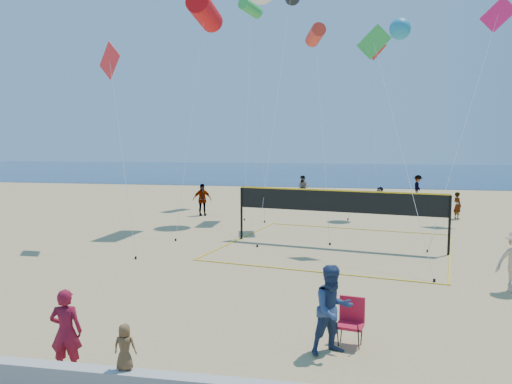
# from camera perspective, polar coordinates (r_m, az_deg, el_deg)

# --- Properties ---
(ground) EXTENTS (120.00, 120.00, 0.00)m
(ground) POSITION_cam_1_polar(r_m,az_deg,el_deg) (11.62, -3.28, -16.53)
(ground) COLOR tan
(ground) RESTS_ON ground
(ocean) EXTENTS (140.00, 50.00, 0.03)m
(ocean) POSITION_cam_1_polar(r_m,az_deg,el_deg) (72.61, 8.58, 2.32)
(ocean) COLOR navy
(ocean) RESTS_ON ground
(woman) EXTENTS (0.67, 0.50, 1.65)m
(woman) POSITION_cam_1_polar(r_m,az_deg,el_deg) (10.45, -20.89, -14.68)
(woman) COLOR maroon
(woman) RESTS_ON ground
(toddler) EXTENTS (0.40, 0.28, 0.78)m
(toddler) POSITION_cam_1_polar(r_m,az_deg,el_deg) (9.02, -14.77, -16.73)
(toddler) COLOR brown
(toddler) RESTS_ON seawall
(bystander_a) EXTENTS (1.15, 1.09, 1.88)m
(bystander_a) POSITION_cam_1_polar(r_m,az_deg,el_deg) (10.74, 8.77, -13.14)
(bystander_a) COLOR navy
(bystander_a) RESTS_ON ground
(far_person_0) EXTENTS (1.20, 0.94, 1.90)m
(far_person_0) POSITION_cam_1_polar(r_m,az_deg,el_deg) (29.75, -6.19, -0.87)
(far_person_0) COLOR gray
(far_person_0) RESTS_ON ground
(far_person_1) EXTENTS (1.39, 1.31, 1.56)m
(far_person_1) POSITION_cam_1_polar(r_m,az_deg,el_deg) (32.16, 13.96, -0.81)
(far_person_1) COLOR gray
(far_person_1) RESTS_ON ground
(far_person_2) EXTENTS (0.57, 0.67, 1.55)m
(far_person_2) POSITION_cam_1_polar(r_m,az_deg,el_deg) (30.45, 22.02, -1.46)
(far_person_2) COLOR gray
(far_person_2) RESTS_ON ground
(far_person_3) EXTENTS (1.06, 0.94, 1.82)m
(far_person_3) POSITION_cam_1_polar(r_m,az_deg,el_deg) (37.77, 5.41, 0.50)
(far_person_3) COLOR gray
(far_person_3) RESTS_ON ground
(far_person_4) EXTENTS (0.99, 1.33, 1.83)m
(far_person_4) POSITION_cam_1_polar(r_m,az_deg,el_deg) (39.99, 18.02, 0.54)
(far_person_4) COLOR gray
(far_person_4) RESTS_ON ground
(camp_chair) EXTENTS (0.64, 0.76, 1.14)m
(camp_chair) POSITION_cam_1_polar(r_m,az_deg,el_deg) (11.38, 10.80, -13.99)
(camp_chair) COLOR red
(camp_chair) RESTS_ON ground
(volleyball_net) EXTENTS (10.45, 10.33, 2.39)m
(volleyball_net) POSITION_cam_1_polar(r_m,az_deg,el_deg) (21.12, 9.33, -1.79)
(volleyball_net) COLOR black
(volleyball_net) RESTS_ON ground
(kite_0) EXTENTS (1.19, 5.62, 11.64)m
(kite_0) POSITION_cam_1_polar(r_m,az_deg,el_deg) (26.77, -5.87, 19.77)
(kite_0) COLOR red
(kite_0) RESTS_ON ground
(kite_2) EXTENTS (1.70, 5.95, 10.25)m
(kite_2) POSITION_cam_1_polar(r_m,az_deg,el_deg) (26.71, 6.81, 17.35)
(kite_2) COLOR red
(kite_2) RESTS_ON ground
(kite_3) EXTENTS (2.88, 3.12, 8.56)m
(kite_3) POSITION_cam_1_polar(r_m,az_deg,el_deg) (22.26, -16.25, 13.18)
(kite_3) COLOR red
(kite_3) RESTS_ON ground
(kite_4) EXTENTS (2.56, 5.24, 9.10)m
(kite_4) POSITION_cam_1_polar(r_m,az_deg,el_deg) (21.08, 13.72, 14.85)
(kite_4) COLOR green
(kite_4) RESTS_ON ground
(kite_5) EXTENTS (5.73, 9.87, 12.26)m
(kite_5) POSITION_cam_1_polar(r_m,az_deg,el_deg) (31.18, 25.67, 16.89)
(kite_5) COLOR #EE196B
(kite_5) RESTS_ON ground
(kite_7) EXTENTS (3.63, 3.66, 11.54)m
(kite_7) POSITION_cam_1_polar(r_m,az_deg,el_deg) (31.68, 16.13, 17.46)
(kite_7) COLOR #218FB9
(kite_7) RESTS_ON ground
(kite_8) EXTENTS (1.88, 8.43, 13.94)m
(kite_8) POSITION_cam_1_polar(r_m,az_deg,el_deg) (36.08, -0.63, 20.25)
(kite_8) COLOR green
(kite_8) RESTS_ON ground
(kite_9) EXTENTS (1.46, 4.46, 11.51)m
(kite_9) POSITION_cam_1_polar(r_m,az_deg,el_deg) (36.09, 13.49, 14.64)
(kite_9) COLOR red
(kite_9) RESTS_ON ground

